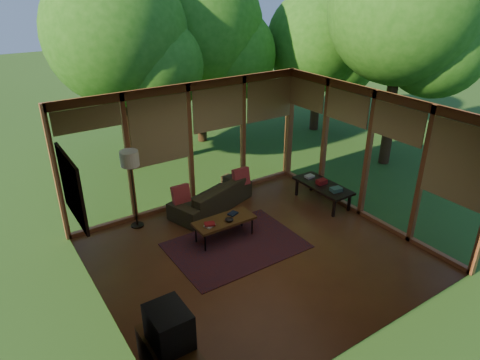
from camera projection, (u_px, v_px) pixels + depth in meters
floor at (257, 255)px, 7.88m from camera, size 5.50×5.50×0.00m
ceiling at (260, 113)px, 6.73m from camera, size 5.50×5.50×0.00m
wall_left at (98, 238)px, 5.93m from camera, size 0.04×5.00×2.70m
wall_front at (374, 263)px, 5.43m from camera, size 5.50×0.04×2.70m
window_wall_back at (190, 146)px, 9.18m from camera, size 5.50×0.12×2.70m
window_wall_right at (368, 156)px, 8.68m from camera, size 0.12×5.00×2.70m
exterior_lawn at (300, 100)px, 17.91m from camera, size 40.00×40.00×0.00m
tree_nw at (116, 34)px, 10.10m from camera, size 3.41×3.41×5.13m
tree_ne at (196, 28)px, 12.07m from camera, size 3.79×3.79×5.24m
tree_se at (405, 9)px, 10.09m from camera, size 3.62×3.62×5.78m
tree_far at (317, 41)px, 13.15m from camera, size 3.12×3.12×4.43m
rug at (236, 245)px, 8.14m from camera, size 2.44×1.73×0.01m
sofa at (211, 196)px, 9.37m from camera, size 2.12×1.35×0.58m
pillow_left at (181, 194)px, 8.83m from camera, size 0.38×0.20×0.39m
pillow_right at (241, 177)px, 9.58m from camera, size 0.39×0.21×0.41m
ct_book_lower at (210, 225)px, 7.98m from camera, size 0.23×0.19×0.03m
ct_book_upper at (210, 224)px, 7.96m from camera, size 0.24×0.21×0.03m
ct_book_side at (233, 214)px, 8.37m from camera, size 0.22×0.19×0.03m
ct_bowl at (229, 219)px, 8.13m from camera, size 0.16×0.16×0.07m
television at (169, 327)px, 5.10m from camera, size 0.45×0.55×0.50m
console_book_a at (336, 190)px, 9.19m from camera, size 0.26×0.20×0.09m
console_book_b at (322, 182)px, 9.53m from camera, size 0.23×0.17×0.10m
console_book_c at (309, 176)px, 9.84m from camera, size 0.21×0.15×0.05m
floor_lamp at (130, 163)px, 8.20m from camera, size 0.36×0.36×1.65m
coffee_table at (224, 221)px, 8.21m from camera, size 1.20×0.50×0.43m
side_console at (323, 186)px, 9.53m from camera, size 0.60×1.40×0.46m
wall_painting at (72, 188)px, 6.91m from camera, size 0.06×1.35×1.15m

